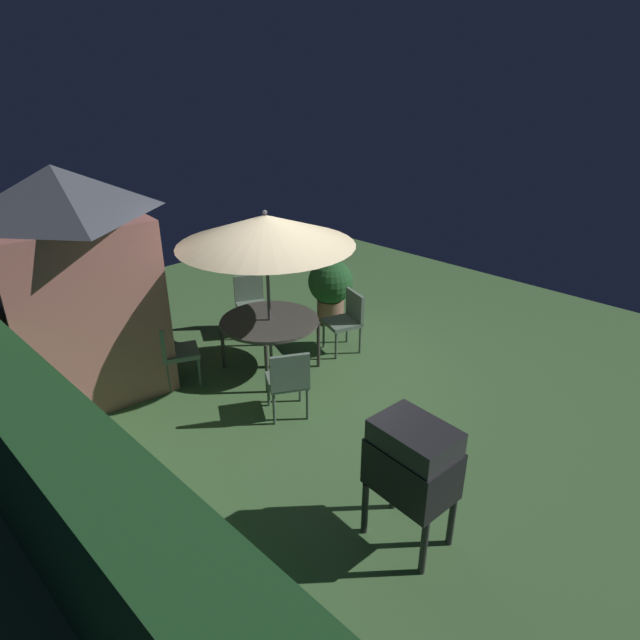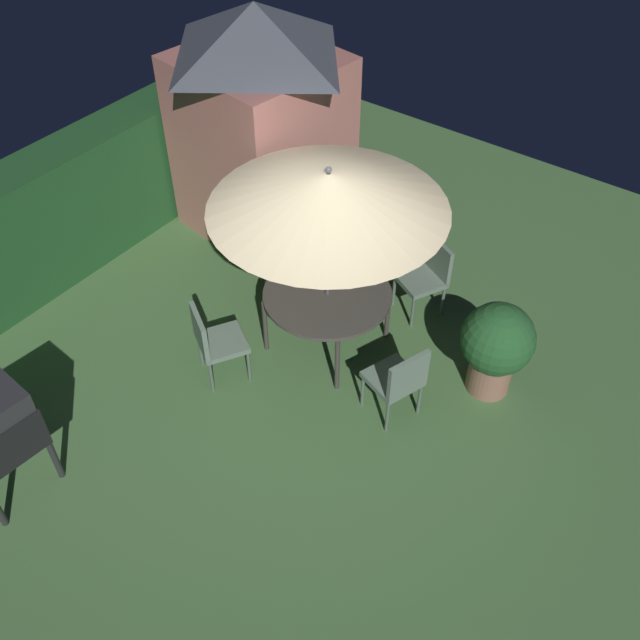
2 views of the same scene
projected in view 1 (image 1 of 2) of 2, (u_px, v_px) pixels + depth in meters
The scene contains 12 objects.
ground_plane at pixel (310, 376), 7.27m from camera, with size 11.00×11.00×0.00m, color #47703D.
hedge_backdrop at pixel (28, 448), 4.68m from camera, with size 7.33×0.63×1.52m.
garden_shed at pixel (74, 282), 6.48m from camera, with size 1.96×2.04×2.85m.
patio_table at pixel (270, 323), 7.23m from camera, with size 1.34×1.34×0.73m.
patio_umbrella at pixel (266, 230), 6.69m from camera, with size 2.30×2.30×2.23m.
bbq_grill at pixel (412, 462), 4.38m from camera, with size 0.74×0.56×1.20m.
chair_near_shed at pixel (347, 317), 7.78m from camera, with size 0.59×0.59×0.90m.
chair_far_side at pixel (251, 300), 8.37m from camera, with size 0.62×0.62×0.90m.
chair_toward_hedge at pixel (173, 348), 6.90m from camera, with size 0.62×0.62×0.90m.
chair_toward_house at pixel (288, 379), 6.21m from camera, with size 0.64×0.63×0.90m.
potted_plant_by_shed at pixel (44, 341), 7.31m from camera, with size 0.50×0.50×0.73m.
potted_plant_by_grill at pixel (330, 286), 8.67m from camera, with size 0.74×0.74×1.07m.
Camera 1 is at (-4.49, 4.39, 3.75)m, focal length 29.76 mm.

